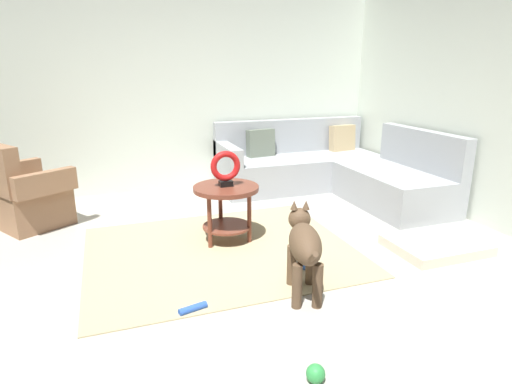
# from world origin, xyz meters

# --- Properties ---
(ground_plane) EXTENTS (6.00, 6.00, 0.10)m
(ground_plane) POSITION_xyz_m (0.00, 0.00, -0.05)
(ground_plane) COLOR #B7B2A8
(wall_back) EXTENTS (6.00, 0.12, 2.70)m
(wall_back) POSITION_xyz_m (0.00, 2.94, 1.35)
(wall_back) COLOR silver
(wall_back) RESTS_ON ground_plane
(area_rug) EXTENTS (2.30, 1.90, 0.01)m
(area_rug) POSITION_xyz_m (0.15, 0.70, 0.01)
(area_rug) COLOR tan
(area_rug) RESTS_ON ground_plane
(sectional_couch) EXTENTS (2.20, 2.25, 0.88)m
(sectional_couch) POSITION_xyz_m (1.99, 2.02, 0.29)
(sectional_couch) COLOR #9EA3A8
(sectional_couch) RESTS_ON ground_plane
(armchair) EXTENTS (0.94, 1.00, 0.88)m
(armchair) POSITION_xyz_m (-1.54, 1.96, 0.32)
(armchair) COLOR #936B4C
(armchair) RESTS_ON ground_plane
(side_table) EXTENTS (0.60, 0.60, 0.54)m
(side_table) POSITION_xyz_m (0.27, 0.90, 0.42)
(side_table) COLOR brown
(side_table) RESTS_ON ground_plane
(torus_sculpture) EXTENTS (0.28, 0.08, 0.33)m
(torus_sculpture) POSITION_xyz_m (0.27, 0.90, 0.71)
(torus_sculpture) COLOR black
(torus_sculpture) RESTS_ON side_table
(dog_bed_mat) EXTENTS (0.80, 0.60, 0.09)m
(dog_bed_mat) POSITION_xyz_m (1.98, 0.08, 0.04)
(dog_bed_mat) COLOR beige
(dog_bed_mat) RESTS_ON ground_plane
(dog) EXTENTS (0.37, 0.82, 0.63)m
(dog) POSITION_xyz_m (0.53, -0.20, 0.38)
(dog) COLOR brown
(dog) RESTS_ON ground_plane
(dog_toy_ball) EXTENTS (0.10, 0.10, 0.10)m
(dog_toy_ball) POSITION_xyz_m (0.19, -1.06, 0.05)
(dog_toy_ball) COLOR green
(dog_toy_ball) RESTS_ON ground_plane
(dog_toy_rope) EXTENTS (0.20, 0.10, 0.05)m
(dog_toy_rope) POSITION_xyz_m (-0.28, -0.19, 0.03)
(dog_toy_rope) COLOR blue
(dog_toy_rope) RESTS_ON ground_plane
(dog_toy_bone) EXTENTS (0.16, 0.18, 0.06)m
(dog_toy_bone) POSITION_xyz_m (0.73, 0.07, 0.03)
(dog_toy_bone) COLOR blue
(dog_toy_bone) RESTS_ON ground_plane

